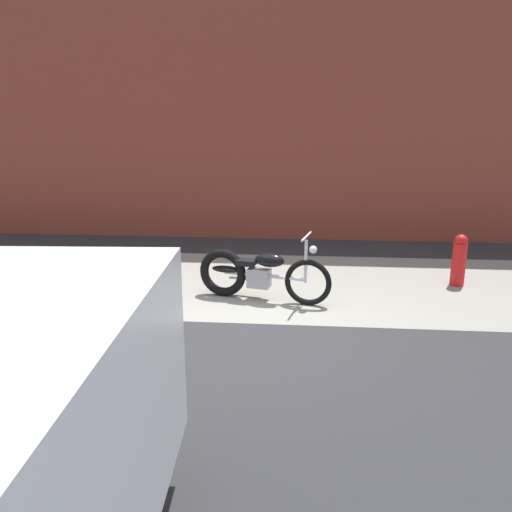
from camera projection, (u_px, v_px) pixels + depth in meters
ground_plane at (231, 323)px, 6.56m from camera, size 80.00×80.00×0.00m
sidewalk_slab at (245, 282)px, 8.24m from camera, size 36.00×3.50×0.01m
brick_building_wall at (262, 93)px, 10.74m from camera, size 36.00×0.50×6.31m
motorcycle_black at (254, 274)px, 7.34m from camera, size 1.98×0.73×1.03m
fire_hydrant at (459, 260)px, 7.97m from camera, size 0.22×0.22×0.84m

